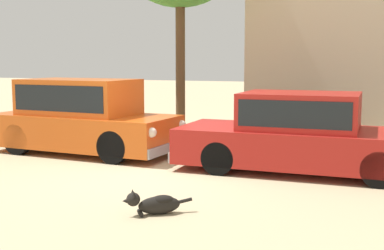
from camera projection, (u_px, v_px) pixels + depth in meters
The scene contains 4 objects.
ground_plane at pixel (150, 173), 9.35m from camera, with size 80.00×80.00×0.00m, color tan.
parked_sedan_nearest at pixel (82, 115), 11.27m from camera, with size 4.33×1.89×1.64m.
parked_sedan_second at pixel (301, 133), 9.40m from camera, with size 4.73×1.94×1.47m.
stray_dog_spotted at pixel (155, 203), 6.82m from camera, with size 0.81×0.63×0.35m.
Camera 1 is at (4.09, -8.23, 2.05)m, focal length 47.60 mm.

